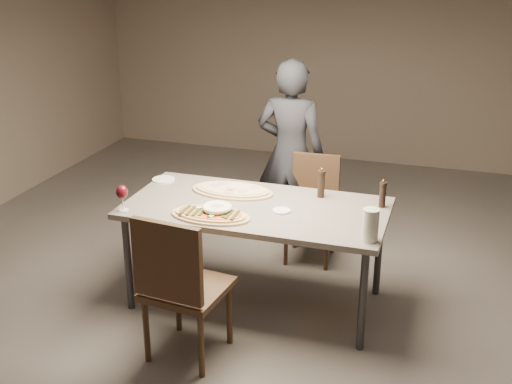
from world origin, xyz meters
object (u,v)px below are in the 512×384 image
(diner, at_px, (290,153))
(carafe, at_px, (370,225))
(dining_table, at_px, (256,213))
(pepper_mill_left, at_px, (383,194))
(chair_near, at_px, (179,282))
(chair_far, at_px, (313,201))
(zucchini_pizza, at_px, (211,214))
(ham_pizza, at_px, (232,190))
(bread_basket, at_px, (217,209))

(diner, bearing_deg, carafe, 123.52)
(dining_table, bearing_deg, carafe, -21.41)
(pepper_mill_left, relative_size, carafe, 0.96)
(chair_near, relative_size, chair_far, 1.16)
(zucchini_pizza, relative_size, ham_pizza, 0.89)
(zucchini_pizza, relative_size, bread_basket, 2.70)
(dining_table, height_order, chair_far, chair_far)
(bread_basket, distance_m, pepper_mill_left, 1.13)
(carafe, bearing_deg, diner, 121.91)
(pepper_mill_left, relative_size, diner, 0.12)
(carafe, bearing_deg, chair_far, 117.56)
(bread_basket, distance_m, chair_far, 1.21)
(ham_pizza, xyz_separation_m, carafe, (1.07, -0.52, 0.09))
(carafe, xyz_separation_m, chair_near, (-1.05, -0.50, -0.30))
(pepper_mill_left, height_order, carafe, carafe)
(ham_pizza, distance_m, bread_basket, 0.44)
(bread_basket, relative_size, diner, 0.13)
(bread_basket, height_order, chair_far, chair_far)
(zucchini_pizza, bearing_deg, chair_near, -64.76)
(bread_basket, height_order, pepper_mill_left, pepper_mill_left)
(dining_table, distance_m, chair_near, 0.86)
(carafe, distance_m, chair_far, 1.39)
(dining_table, distance_m, chair_far, 0.91)
(bread_basket, height_order, carafe, carafe)
(ham_pizza, bearing_deg, pepper_mill_left, 22.14)
(dining_table, bearing_deg, chair_near, -104.80)
(carafe, relative_size, chair_far, 0.24)
(carafe, bearing_deg, ham_pizza, 154.32)
(diner, bearing_deg, bread_basket, 85.03)
(diner, bearing_deg, chair_far, 141.08)
(bread_basket, bearing_deg, carafe, -4.66)
(dining_table, bearing_deg, diner, 92.21)
(chair_near, distance_m, chair_far, 1.74)
(pepper_mill_left, bearing_deg, carafe, -90.00)
(dining_table, distance_m, diner, 1.08)
(dining_table, height_order, chair_near, chair_near)
(carafe, bearing_deg, zucchini_pizza, 177.54)
(chair_far, xyz_separation_m, diner, (-0.25, 0.22, 0.32))
(zucchini_pizza, bearing_deg, bread_basket, 73.86)
(dining_table, xyz_separation_m, carafe, (0.83, -0.33, 0.16))
(bread_basket, bearing_deg, chair_near, -92.41)
(zucchini_pizza, xyz_separation_m, chair_near, (0.01, -0.54, -0.21))
(bread_basket, bearing_deg, zucchini_pizza, -130.54)
(zucchini_pizza, xyz_separation_m, chair_far, (0.44, 1.14, -0.29))
(ham_pizza, bearing_deg, diner, 96.53)
(bread_basket, relative_size, pepper_mill_left, 1.01)
(zucchini_pizza, relative_size, pepper_mill_left, 2.74)
(chair_far, bearing_deg, diner, -42.72)
(ham_pizza, distance_m, carafe, 1.19)
(pepper_mill_left, height_order, chair_near, chair_near)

